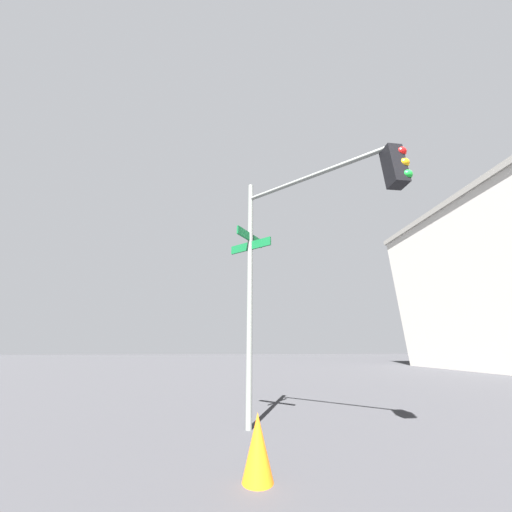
% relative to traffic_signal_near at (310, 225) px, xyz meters
% --- Properties ---
extents(traffic_signal_near, '(2.59, 3.05, 5.31)m').
position_rel_traffic_signal_near_xyz_m(traffic_signal_near, '(0.00, 0.00, 0.00)').
color(traffic_signal_near, slate).
rests_on(traffic_signal_near, ground_plane).
extents(traffic_cone, '(0.36, 0.36, 0.68)m').
position_rel_traffic_signal_near_xyz_m(traffic_cone, '(0.94, -1.19, -3.43)').
color(traffic_cone, orange).
rests_on(traffic_cone, ground_plane).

